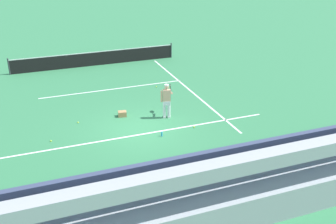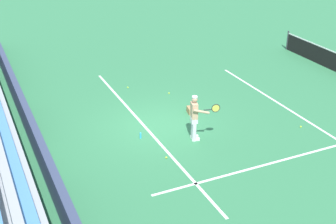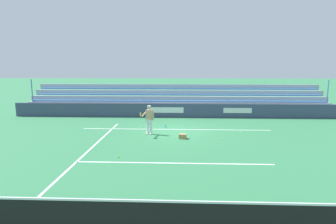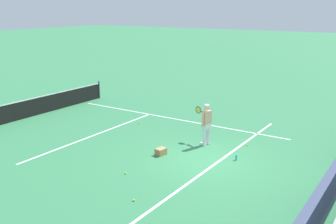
# 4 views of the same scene
# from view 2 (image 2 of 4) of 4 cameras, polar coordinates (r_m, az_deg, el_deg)

# --- Properties ---
(ground_plane) EXTENTS (160.00, 160.00, 0.00)m
(ground_plane) POSITION_cam_2_polar(r_m,az_deg,el_deg) (18.10, -1.26, -1.62)
(ground_plane) COLOR #337A4C
(court_baseline_white) EXTENTS (12.00, 0.10, 0.01)m
(court_baseline_white) POSITION_cam_2_polar(r_m,az_deg,el_deg) (17.93, -2.72, -1.92)
(court_baseline_white) COLOR white
(court_baseline_white) RESTS_ON ground
(court_sideline_white) EXTENTS (0.10, 12.00, 0.01)m
(court_sideline_white) POSITION_cam_2_polar(r_m,az_deg,el_deg) (17.03, 16.97, -4.75)
(court_sideline_white) COLOR white
(court_sideline_white) RESTS_ON ground
(court_service_line_white) EXTENTS (8.22, 0.10, 0.01)m
(court_service_line_white) POSITION_cam_2_polar(r_m,az_deg,el_deg) (20.68, 12.86, 1.37)
(court_service_line_white) COLOR white
(court_service_line_white) RESTS_ON ground
(back_wall_sponsor_board) EXTENTS (25.97, 0.25, 1.10)m
(back_wall_sponsor_board) POSITION_cam_2_polar(r_m,az_deg,el_deg) (16.78, -15.94, -2.93)
(back_wall_sponsor_board) COLOR #384260
(back_wall_sponsor_board) RESTS_ON ground
(tennis_player) EXTENTS (0.75, 0.95, 1.71)m
(tennis_player) POSITION_cam_2_polar(r_m,az_deg,el_deg) (16.73, 3.28, -0.65)
(tennis_player) COLOR silver
(tennis_player) RESTS_ON ground
(ball_box_cardboard) EXTENTS (0.45, 0.37, 0.26)m
(ball_box_cardboard) POSITION_cam_2_polar(r_m,az_deg,el_deg) (19.02, 2.86, 0.22)
(ball_box_cardboard) COLOR #A87F51
(ball_box_cardboard) RESTS_ON ground
(tennis_ball_far_right) EXTENTS (0.07, 0.07, 0.07)m
(tennis_ball_far_right) POSITION_cam_2_polar(r_m,az_deg,el_deg) (21.50, -4.92, 3.00)
(tennis_ball_far_right) COLOR #CCE533
(tennis_ball_far_right) RESTS_ON ground
(tennis_ball_by_box) EXTENTS (0.07, 0.07, 0.07)m
(tennis_ball_by_box) POSITION_cam_2_polar(r_m,az_deg,el_deg) (20.82, 0.12, 2.31)
(tennis_ball_by_box) COLOR #CCE533
(tennis_ball_by_box) RESTS_ON ground
(tennis_ball_toward_net) EXTENTS (0.07, 0.07, 0.07)m
(tennis_ball_toward_net) POSITION_cam_2_polar(r_m,az_deg,el_deg) (15.95, -0.21, -5.57)
(tennis_ball_toward_net) COLOR #CCE533
(tennis_ball_toward_net) RESTS_ON ground
(tennis_ball_stray_back) EXTENTS (0.07, 0.07, 0.07)m
(tennis_ball_stray_back) POSITION_cam_2_polar(r_m,az_deg,el_deg) (18.62, 15.88, -1.74)
(tennis_ball_stray_back) COLOR #CCE533
(tennis_ball_stray_back) RESTS_ON ground
(water_bottle) EXTENTS (0.07, 0.07, 0.22)m
(water_bottle) POSITION_cam_2_polar(r_m,az_deg,el_deg) (17.16, -3.37, -2.88)
(water_bottle) COLOR #33B2E5
(water_bottle) RESTS_ON ground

